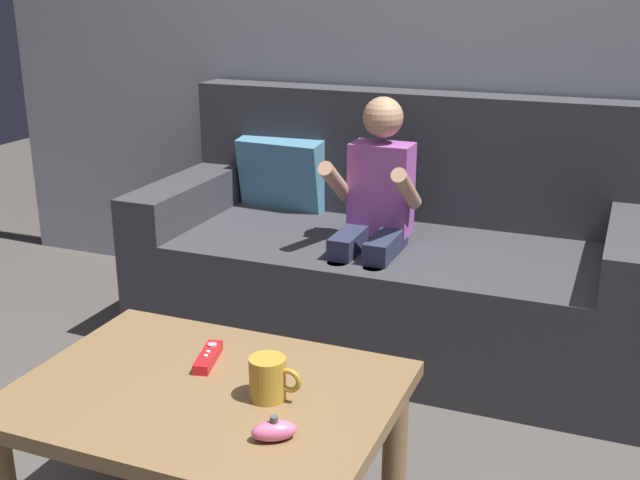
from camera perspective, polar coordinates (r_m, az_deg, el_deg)
couch at (r=2.96m, az=5.27°, el=-1.48°), size 1.83×0.80×0.90m
person_seated_on_couch at (r=2.72m, az=3.87°, el=1.83°), size 0.30×0.37×0.93m
coffee_table at (r=1.82m, az=-8.17°, el=-12.62°), size 0.83×0.61×0.45m
game_remote_red_near_edge at (r=1.89m, az=-8.09°, el=-8.38°), size 0.07×0.14×0.03m
nunchuk_pink at (r=1.58m, az=-3.34°, el=-13.60°), size 0.10×0.09×0.05m
coffee_mug at (r=1.71m, az=-3.72°, el=-9.96°), size 0.12×0.08×0.10m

